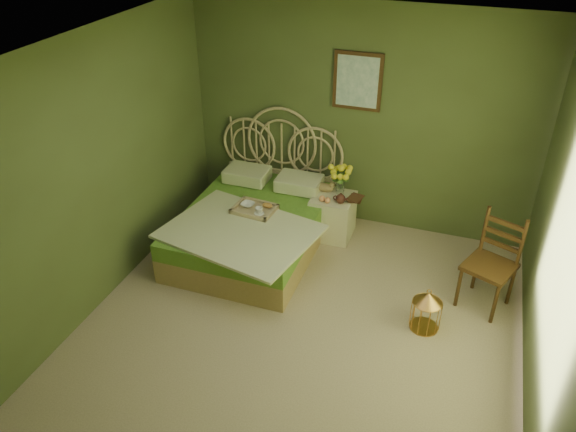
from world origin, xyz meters
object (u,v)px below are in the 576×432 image
at_px(nightstand, 334,209).
at_px(bed, 254,223).
at_px(chair, 491,255).
at_px(birdcage, 426,311).

bearing_deg(nightstand, bed, -146.60).
height_order(nightstand, chair, chair).
bearing_deg(nightstand, chair, -20.62).
distance_m(bed, birdcage, 2.18).
bearing_deg(birdcage, bed, 159.81).
bearing_deg(birdcage, chair, 50.97).
bearing_deg(chair, birdcage, -106.79).
distance_m(nightstand, chair, 1.88).
xyz_separation_m(chair, birdcage, (-0.50, -0.61, -0.34)).
bearing_deg(bed, nightstand, 33.40).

